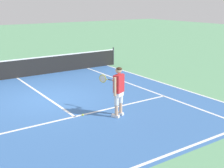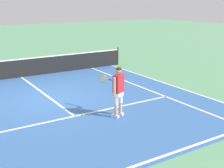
# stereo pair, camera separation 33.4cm
# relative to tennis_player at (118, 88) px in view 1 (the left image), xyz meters

# --- Properties ---
(ground_plane) EXTENTS (80.00, 80.00, 0.00)m
(ground_plane) POSITION_rel_tennis_player_xyz_m (-1.26, 3.02, -0.99)
(ground_plane) COLOR #609E70
(court_inner_surface) EXTENTS (10.98, 10.49, 0.00)m
(court_inner_surface) POSITION_rel_tennis_player_xyz_m (-1.26, 2.12, -0.99)
(court_inner_surface) COLOR #3866A8
(court_inner_surface) RESTS_ON ground
(line_baseline) EXTENTS (10.98, 0.10, 0.01)m
(line_baseline) POSITION_rel_tennis_player_xyz_m (-1.26, -2.93, -0.99)
(line_baseline) COLOR white
(line_baseline) RESTS_ON ground
(line_service) EXTENTS (8.23, 0.10, 0.01)m
(line_service) POSITION_rel_tennis_player_xyz_m (-1.26, 0.76, -0.99)
(line_service) COLOR white
(line_service) RESTS_ON ground
(line_centre_service) EXTENTS (0.10, 6.40, 0.01)m
(line_centre_service) POSITION_rel_tennis_player_xyz_m (-1.26, 3.96, -0.99)
(line_centre_service) COLOR white
(line_centre_service) RESTS_ON ground
(line_singles_right) EXTENTS (0.10, 10.09, 0.01)m
(line_singles_right) POSITION_rel_tennis_player_xyz_m (2.85, 2.12, -0.99)
(line_singles_right) COLOR white
(line_singles_right) RESTS_ON ground
(line_doubles_right) EXTENTS (0.10, 10.09, 0.01)m
(line_doubles_right) POSITION_rel_tennis_player_xyz_m (4.23, 2.12, -0.99)
(line_doubles_right) COLOR white
(line_doubles_right) RESTS_ON ground
(tennis_net) EXTENTS (11.96, 0.08, 1.07)m
(tennis_net) POSITION_rel_tennis_player_xyz_m (-1.26, 7.16, -0.49)
(tennis_net) COLOR #333338
(tennis_net) RESTS_ON ground
(tennis_player) EXTENTS (0.56, 1.23, 1.71)m
(tennis_player) POSITION_rel_tennis_player_xyz_m (0.00, 0.00, 0.00)
(tennis_player) COLOR white
(tennis_player) RESTS_ON ground
(tennis_ball_near_feet) EXTENTS (0.07, 0.07, 0.07)m
(tennis_ball_near_feet) POSITION_rel_tennis_player_xyz_m (-0.99, 0.69, -0.96)
(tennis_ball_near_feet) COLOR #CCE02D
(tennis_ball_near_feet) RESTS_ON ground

